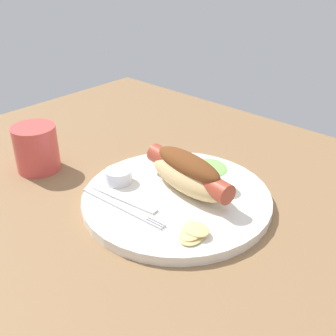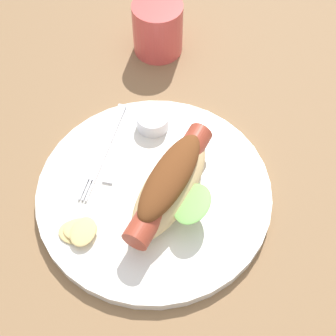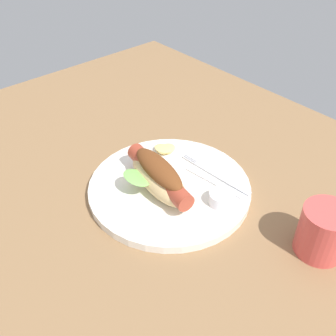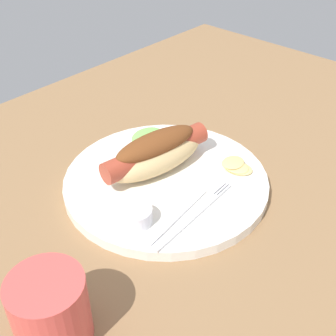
% 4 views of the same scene
% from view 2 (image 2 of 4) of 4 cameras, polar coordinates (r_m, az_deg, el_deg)
% --- Properties ---
extents(ground_plane, '(1.20, 0.90, 0.02)m').
position_cam_2_polar(ground_plane, '(0.65, -4.60, -4.69)').
color(ground_plane, olive).
extents(plate, '(0.31, 0.31, 0.02)m').
position_cam_2_polar(plate, '(0.64, -1.65, -2.92)').
color(plate, white).
rests_on(plate, ground_plane).
extents(hot_dog, '(0.18, 0.10, 0.06)m').
position_cam_2_polar(hot_dog, '(0.60, 0.27, -1.91)').
color(hot_dog, '#DBB77A').
rests_on(hot_dog, plate).
extents(sauce_ramekin, '(0.05, 0.05, 0.02)m').
position_cam_2_polar(sauce_ramekin, '(0.69, -1.80, 5.56)').
color(sauce_ramekin, white).
rests_on(sauce_ramekin, plate).
extents(fork, '(0.17, 0.02, 0.00)m').
position_cam_2_polar(fork, '(0.67, -7.45, 2.37)').
color(fork, silver).
rests_on(fork, plate).
extents(knife, '(0.13, 0.03, 0.00)m').
position_cam_2_polar(knife, '(0.68, -5.66, 2.88)').
color(knife, silver).
rests_on(knife, plate).
extents(chips_pile, '(0.05, 0.05, 0.01)m').
position_cam_2_polar(chips_pile, '(0.61, -10.34, -7.29)').
color(chips_pile, '#E5C678').
rests_on(chips_pile, plate).
extents(drinking_cup, '(0.08, 0.08, 0.09)m').
position_cam_2_polar(drinking_cup, '(0.80, -1.21, 16.13)').
color(drinking_cup, '#D84C47').
rests_on(drinking_cup, ground_plane).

